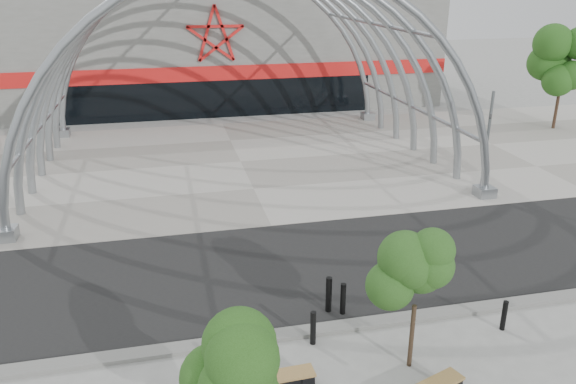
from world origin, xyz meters
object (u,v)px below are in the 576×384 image
object	(u,v)px
signal_pole	(487,142)
street_tree_0	(226,381)
street_tree_1	(417,280)
bollard_2	(343,299)
bench_0	(271,384)

from	to	relation	value
signal_pole	street_tree_0	xyz separation A→B (m)	(-13.23, -13.11, -0.05)
signal_pole	street_tree_1	size ratio (longest dim) A/B	1.36
street_tree_1	bollard_2	xyz separation A→B (m)	(-0.94, 2.62, -2.00)
street_tree_1	signal_pole	bearing A→B (deg)	51.99
street_tree_0	signal_pole	bearing A→B (deg)	44.73
street_tree_0	bench_0	bearing A→B (deg)	61.04
street_tree_0	bollard_2	distance (m)	6.74
bench_0	bollard_2	bearing A→B (deg)	45.92
street_tree_0	bench_0	size ratio (longest dim) A/B	1.56
signal_pole	bollard_2	bearing A→B (deg)	-139.09
street_tree_1	bollard_2	distance (m)	3.43
signal_pole	street_tree_0	size ratio (longest dim) A/B	1.40
signal_pole	bench_0	xyz separation A→B (m)	(-11.96, -10.81, -2.25)
bench_0	bollard_2	world-z (taller)	bollard_2
street_tree_1	bench_0	xyz separation A→B (m)	(-3.65, -0.17, -2.28)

